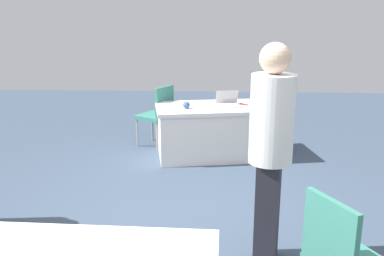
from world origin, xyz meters
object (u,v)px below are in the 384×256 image
object	(u,v)px
chair_aisle	(158,112)
yarn_ball	(186,105)
table_foreground	(214,131)
scissors_red	(244,104)
laptop_silver	(228,103)
person_presenter	(271,145)

from	to	relation	value
chair_aisle	yarn_ball	world-z (taller)	chair_aisle
table_foreground	scissors_red	world-z (taller)	scissors_red
chair_aisle	laptop_silver	bearing A→B (deg)	-81.32
chair_aisle	laptop_silver	xyz separation A→B (m)	(-1.05, 0.40, 0.24)
person_presenter	chair_aisle	bearing A→B (deg)	-144.87
yarn_ball	scissors_red	world-z (taller)	yarn_ball
chair_aisle	scissors_red	xyz separation A→B (m)	(-1.27, 0.28, 0.20)
chair_aisle	laptop_silver	size ratio (longest dim) A/B	2.62
chair_aisle	scissors_red	bearing A→B (deg)	-72.55
chair_aisle	laptop_silver	world-z (taller)	chair_aisle
laptop_silver	yarn_ball	xyz separation A→B (m)	(0.57, 0.18, 0.01)
laptop_silver	yarn_ball	size ratio (longest dim) A/B	3.77
laptop_silver	chair_aisle	bearing A→B (deg)	-30.34
chair_aisle	table_foreground	bearing A→B (deg)	-85.40
table_foreground	laptop_silver	xyz separation A→B (m)	(-0.19, -0.00, 0.40)
chair_aisle	laptop_silver	distance (m)	1.15
chair_aisle	yarn_ball	distance (m)	0.79
chair_aisle	scissors_red	size ratio (longest dim) A/B	5.23
person_presenter	laptop_silver	world-z (taller)	person_presenter
table_foreground	yarn_ball	bearing A→B (deg)	25.23
laptop_silver	table_foreground	bearing A→B (deg)	-9.12
laptop_silver	yarn_ball	distance (m)	0.60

